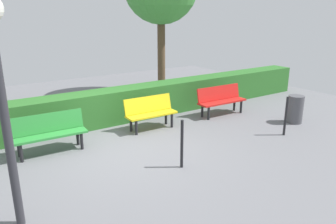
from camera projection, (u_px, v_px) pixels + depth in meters
ground_plane at (126, 149)px, 7.38m from camera, size 17.52×17.52×0.00m
bench_red at (221, 99)px, 9.79m from camera, size 1.59×0.52×0.86m
bench_yellow at (150, 111)px, 8.58m from camera, size 1.39×0.51×0.86m
bench_green at (49, 131)px, 7.12m from camera, size 1.59×0.51×0.86m
hedge_row at (131, 103)px, 9.41m from camera, size 13.52×0.74×0.93m
railing_post_near at (286, 116)px, 8.11m from camera, size 0.06×0.06×1.00m
railing_post_mid at (182, 144)px, 6.39m from camera, size 0.06×0.06×1.00m
trash_bin at (295, 109)px, 9.08m from camera, size 0.43×0.43×0.78m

